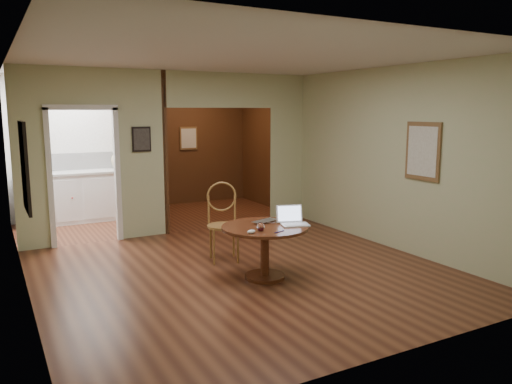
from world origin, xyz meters
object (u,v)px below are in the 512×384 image
chair (223,217)px  closed_laptop (268,222)px  open_laptop (292,219)px  dining_table (265,240)px

chair → closed_laptop: chair is taller
open_laptop → dining_table: bearing=-175.4°
open_laptop → closed_laptop: size_ratio=1.05×
dining_table → closed_laptop: bearing=44.7°
dining_table → open_laptop: 0.42m
closed_laptop → open_laptop: bearing=-59.1°
chair → dining_table: bearing=-67.7°
open_laptop → closed_laptop: (-0.23, 0.19, -0.05)m
dining_table → closed_laptop: 0.25m
chair → open_laptop: chair is taller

